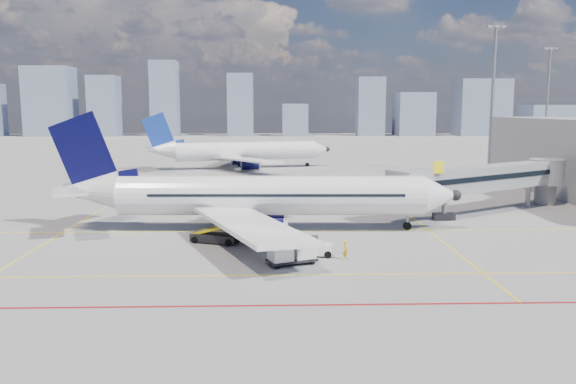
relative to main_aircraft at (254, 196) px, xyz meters
name	(u,v)px	position (x,y,z in m)	size (l,w,h in m)	color
ground	(281,253)	(2.36, -8.55, -3.22)	(420.00, 420.00, 0.00)	gray
apron_markings	(274,267)	(1.78, -12.47, -3.22)	(90.00, 35.12, 0.01)	yellow
jet_bridge	(493,179)	(25.87, 8.36, 0.52)	(23.55, 15.78, 6.30)	gray
floodlight_mast_ne	(493,95)	(40.36, 46.44, 10.37)	(3.20, 0.61, 25.45)	gray
floodlight_mast_far	(547,99)	(67.36, 81.44, 10.37)	(3.20, 0.61, 25.45)	gray
distant_skyline	(274,108)	(2.57, 181.45, 8.09)	(244.84, 15.54, 30.33)	slate
main_aircraft	(254,196)	(0.00, 0.00, 0.00)	(38.28, 33.35, 11.15)	silver
second_aircraft	(239,151)	(-4.58, 54.78, 0.00)	(35.53, 30.55, 10.67)	silver
baggage_tug	(316,247)	(5.07, -9.63, -2.49)	(2.34, 1.55, 1.54)	silver
cargo_dolly	(292,250)	(3.12, -11.86, -2.15)	(3.90, 2.80, 1.95)	black
belt_loader	(217,236)	(-3.04, -5.09, -2.60)	(5.95, 3.24, 2.42)	black
ramp_worker	(346,250)	(7.24, -10.74, -2.47)	(0.55, 0.36, 1.51)	gold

